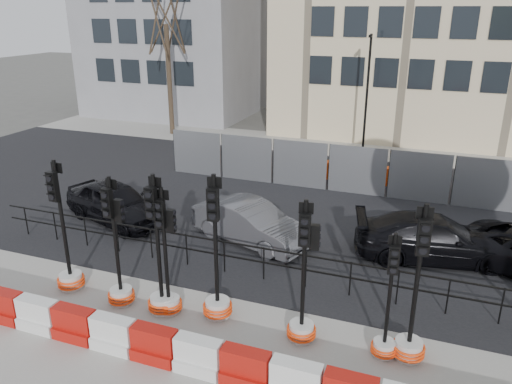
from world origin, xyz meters
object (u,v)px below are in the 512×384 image
at_px(traffic_signal_a, 68,264).
at_px(car_a, 116,202).
at_px(traffic_signal_d, 168,285).
at_px(traffic_signal_h, 411,329).
at_px(car_c, 434,238).

relative_size(traffic_signal_a, car_a, 0.81).
bearing_deg(traffic_signal_a, traffic_signal_d, 2.55).
height_order(traffic_signal_h, car_a, traffic_signal_h).
relative_size(car_a, car_c, 0.91).
bearing_deg(traffic_signal_h, traffic_signal_a, 171.89).
distance_m(traffic_signal_a, traffic_signal_d, 3.07).
xyz_separation_m(traffic_signal_d, car_a, (-4.61, 4.34, -0.08)).
relative_size(traffic_signal_d, car_a, 0.74).
height_order(traffic_signal_d, car_c, traffic_signal_d).
relative_size(traffic_signal_h, car_a, 0.80).
xyz_separation_m(traffic_signal_h, car_c, (0.30, 5.02, -0.07)).
bearing_deg(traffic_signal_h, traffic_signal_d, 173.28).
bearing_deg(traffic_signal_a, car_a, 113.44).
xyz_separation_m(traffic_signal_h, car_a, (-10.34, 4.05, -0.03)).
relative_size(traffic_signal_d, car_c, 0.67).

